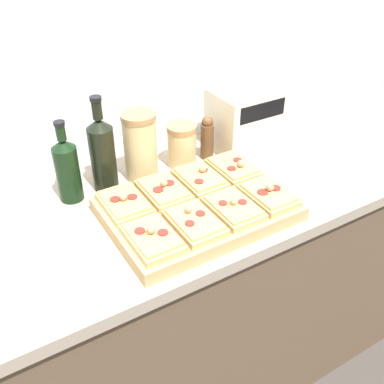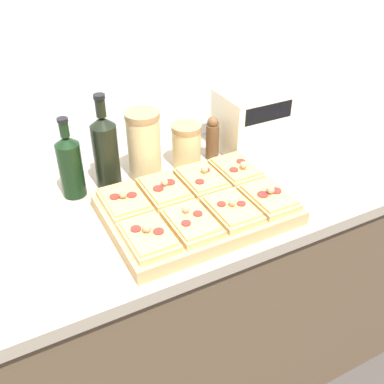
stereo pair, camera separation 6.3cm
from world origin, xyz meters
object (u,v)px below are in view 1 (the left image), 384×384
cutting_board (197,209)px  pepper_mill (207,138)px  grain_jar_tall (140,146)px  toaster_oven (245,119)px  wine_bottle (102,153)px  olive_oil_bottle (67,169)px  grain_jar_short (182,145)px

cutting_board → pepper_mill: 0.34m
grain_jar_tall → toaster_oven: (0.41, -0.00, -0.00)m
cutting_board → toaster_oven: bearing=36.5°
cutting_board → grain_jar_tall: (-0.05, 0.27, 0.09)m
cutting_board → pepper_mill: bearing=52.8°
wine_bottle → pepper_mill: wine_bottle is taller
olive_oil_bottle → pepper_mill: (0.49, -0.00, -0.03)m
wine_bottle → toaster_oven: 0.53m
cutting_board → wine_bottle: wine_bottle is taller
grain_jar_tall → grain_jar_short: grain_jar_tall is taller
pepper_mill → grain_jar_tall: bearing=180.0°
wine_bottle → toaster_oven: size_ratio=1.19×
olive_oil_bottle → grain_jar_short: bearing=-0.0°
wine_bottle → grain_jar_tall: bearing=0.0°
cutting_board → olive_oil_bottle: size_ratio=2.01×
grain_jar_tall → cutting_board: bearing=-80.1°
grain_jar_short → toaster_oven: size_ratio=0.58×
olive_oil_bottle → pepper_mill: 0.49m
toaster_oven → grain_jar_tall: bearing=179.9°
pepper_mill → grain_jar_short: bearing=180.0°
grain_jar_tall → grain_jar_short: bearing=-0.0°
olive_oil_bottle → toaster_oven: bearing=-0.1°
wine_bottle → grain_jar_tall: wine_bottle is taller
olive_oil_bottle → grain_jar_short: (0.39, -0.00, -0.03)m
toaster_oven → cutting_board: bearing=-143.5°
cutting_board → toaster_oven: (0.36, 0.27, 0.09)m
grain_jar_short → pepper_mill: (0.10, 0.00, 0.00)m
grain_jar_tall → wine_bottle: bearing=-180.0°
cutting_board → grain_jar_tall: grain_jar_tall is taller
pepper_mill → toaster_oven: size_ratio=0.61×
olive_oil_bottle → wine_bottle: (0.11, -0.00, 0.02)m
grain_jar_tall → grain_jar_short: (0.15, -0.00, -0.04)m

